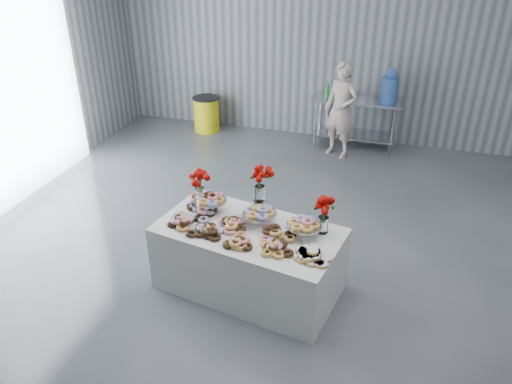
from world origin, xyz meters
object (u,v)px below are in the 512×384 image
person (341,110)px  trash_barrel (207,114)px  prep_table (355,114)px  water_jug (389,86)px  display_table (249,259)px

person → trash_barrel: 2.63m
prep_table → person: size_ratio=0.94×
prep_table → water_jug: 0.73m
display_table → water_jug: (1.11, 4.18, 0.77)m
prep_table → water_jug: water_jug is taller
display_table → person: 3.83m
person → trash_barrel: person is taller
prep_table → trash_barrel: (-2.77, -0.00, -0.29)m
prep_table → trash_barrel: 2.78m
display_table → trash_barrel: display_table is taller
trash_barrel → person: bearing=-8.8°
prep_table → water_jug: size_ratio=2.71×
prep_table → trash_barrel: prep_table is taller
prep_table → display_table: bearing=-98.2°
water_jug → person: size_ratio=0.35×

